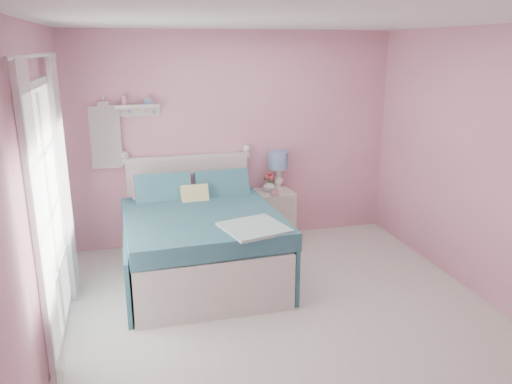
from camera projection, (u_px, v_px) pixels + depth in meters
name	position (u px, v px, depth m)	size (l,w,h in m)	color
floor	(292.00, 326.00, 4.47)	(4.50, 4.50, 0.00)	silver
room_shell	(296.00, 152.00, 4.02)	(4.50, 4.50, 4.50)	pink
bed	(201.00, 240.00, 5.38)	(1.62, 2.00, 1.14)	silver
nightstand	(274.00, 216.00, 6.34)	(0.46, 0.45, 0.66)	beige
table_lamp	(278.00, 163.00, 6.25)	(0.25, 0.25, 0.49)	white
vase	(269.00, 185.00, 6.23)	(0.15, 0.15, 0.16)	silver
teacup	(275.00, 193.00, 6.07)	(0.10, 0.10, 0.08)	#CB888F
roses	(269.00, 176.00, 6.19)	(0.14, 0.11, 0.12)	#BF414E
wall_shelf	(137.00, 107.00, 5.73)	(0.50, 0.15, 0.25)	silver
hanging_dress	(106.00, 137.00, 5.72)	(0.34, 0.03, 0.72)	white
french_door	(49.00, 216.00, 4.06)	(0.04, 1.32, 2.16)	silver
curtain_near	(41.00, 236.00, 3.35)	(0.04, 0.40, 2.32)	white
curtain_far	(64.00, 181.00, 4.73)	(0.04, 0.40, 2.32)	white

